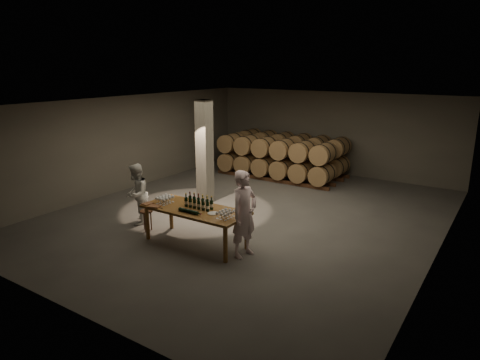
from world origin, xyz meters
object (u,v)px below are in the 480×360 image
Objects in this scene: tasting_table at (195,213)px; bottle_cluster at (199,203)px; plate at (213,213)px; person_woman at (137,194)px; notebook_near at (155,206)px; person_man at (244,214)px; stool at (146,214)px.

tasting_table is 3.55× the size of bottle_cluster.
tasting_table is at bearing -122.67° from bottle_cluster.
person_woman is (-2.77, 0.26, -0.08)m from plate.
notebook_near reaches higher than tasting_table.
tasting_table is at bearing 9.58° from notebook_near.
plate is 0.98× the size of notebook_near.
tasting_table is 2.21m from person_woman.
person_man reaches higher than plate.
tasting_table is at bearing 54.37° from person_woman.
plate is at bearing -5.71° from tasting_table.
tasting_table is 4.76× the size of stool.
plate is at bearing -2.40° from notebook_near.
plate is 2.24m from stool.
bottle_cluster is 2.85× the size of plate.
notebook_near reaches higher than plate.
bottle_cluster reaches higher than plate.
person_woman reaches higher than stool.
bottle_cluster is at bearing 3.92° from stool.
person_man reaches higher than person_woman.
person_woman reaches higher than plate.
stool is at bearing 132.96° from notebook_near.
stool is 2.99m from person_man.
plate is 1.51m from notebook_near.
tasting_table is 0.24m from bottle_cluster.
notebook_near is at bearing -150.49° from bottle_cluster.
stool is (-1.61, -0.04, -0.35)m from tasting_table.
plate is (0.53, -0.14, -0.11)m from bottle_cluster.
bottle_cluster is 2.80× the size of notebook_near.
person_woman is at bearing 174.58° from plate.
stool is at bearing -176.08° from bottle_cluster.
plate reaches higher than stool.
person_man is (2.94, 0.13, 0.55)m from stool.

